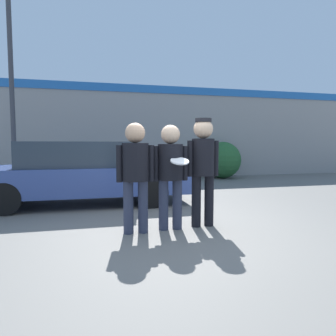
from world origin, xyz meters
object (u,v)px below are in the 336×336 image
at_px(person_left, 135,168).
at_px(street_lamp, 21,39).
at_px(person_middle_with_frisbee, 171,167).
at_px(person_right, 203,161).
at_px(shrub, 223,160).
at_px(parked_car_near, 83,173).

distance_m(person_left, street_lamp, 5.65).
distance_m(person_middle_with_frisbee, person_right, 0.56).
bearing_deg(person_right, person_middle_with_frisbee, -174.37).
bearing_deg(person_middle_with_frisbee, shrub, 59.81).
bearing_deg(person_right, parked_car_near, 128.86).
bearing_deg(parked_car_near, person_right, -51.14).
xyz_separation_m(person_right, shrub, (3.23, 6.45, -0.33)).
xyz_separation_m(person_left, street_lamp, (-2.36, 4.13, 3.04)).
xyz_separation_m(person_left, person_middle_with_frisbee, (0.55, 0.07, -0.01)).
bearing_deg(parked_car_near, street_lamp, 133.65).
bearing_deg(shrub, street_lamp, -160.02).
bearing_deg(person_left, street_lamp, 119.74).
distance_m(street_lamp, shrub, 7.86).
bearing_deg(person_middle_with_frisbee, person_right, 5.63).
bearing_deg(person_middle_with_frisbee, parked_car_near, 119.47).
relative_size(person_middle_with_frisbee, shrub, 1.13).
height_order(person_middle_with_frisbee, shrub, person_middle_with_frisbee).
height_order(person_middle_with_frisbee, street_lamp, street_lamp).
relative_size(person_left, parked_car_near, 0.36).
distance_m(person_middle_with_frisbee, parked_car_near, 2.86).
distance_m(person_right, parked_car_near, 3.13).
distance_m(person_left, shrub, 7.88).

